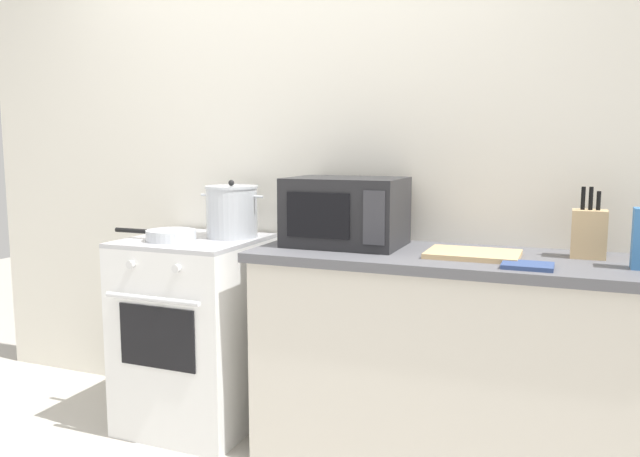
# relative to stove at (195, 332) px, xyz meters

# --- Properties ---
(back_wall) EXTENTS (4.40, 0.10, 2.50)m
(back_wall) POSITION_rel_stove_xyz_m (0.65, 0.37, 0.79)
(back_wall) COLOR silver
(back_wall) RESTS_ON ground_plane
(lower_cabinet_right) EXTENTS (1.64, 0.56, 0.88)m
(lower_cabinet_right) POSITION_rel_stove_xyz_m (1.25, 0.02, -0.02)
(lower_cabinet_right) COLOR beige
(lower_cabinet_right) RESTS_ON ground_plane
(countertop_right) EXTENTS (1.70, 0.60, 0.04)m
(countertop_right) POSITION_rel_stove_xyz_m (1.25, 0.02, 0.44)
(countertop_right) COLOR #59595E
(countertop_right) RESTS_ON lower_cabinet_right
(stove) EXTENTS (0.60, 0.64, 0.92)m
(stove) POSITION_rel_stove_xyz_m (0.00, 0.00, 0.00)
(stove) COLOR white
(stove) RESTS_ON ground_plane
(stock_pot) EXTENTS (0.33, 0.25, 0.28)m
(stock_pot) POSITION_rel_stove_xyz_m (0.16, 0.10, 0.58)
(stock_pot) COLOR silver
(stock_pot) RESTS_ON stove
(frying_pan) EXTENTS (0.43, 0.23, 0.05)m
(frying_pan) POSITION_rel_stove_xyz_m (-0.06, -0.10, 0.48)
(frying_pan) COLOR silver
(frying_pan) RESTS_ON stove
(microwave) EXTENTS (0.50, 0.37, 0.30)m
(microwave) POSITION_rel_stove_xyz_m (0.75, 0.08, 0.61)
(microwave) COLOR #232326
(microwave) RESTS_ON countertop_right
(cutting_board) EXTENTS (0.36, 0.26, 0.02)m
(cutting_board) POSITION_rel_stove_xyz_m (1.31, 0.00, 0.47)
(cutting_board) COLOR tan
(cutting_board) RESTS_ON countertop_right
(knife_block) EXTENTS (0.13, 0.10, 0.28)m
(knife_block) POSITION_rel_stove_xyz_m (1.74, 0.14, 0.56)
(knife_block) COLOR tan
(knife_block) RESTS_ON countertop_right
(oven_mitt) EXTENTS (0.18, 0.14, 0.02)m
(oven_mitt) POSITION_rel_stove_xyz_m (1.53, -0.16, 0.47)
(oven_mitt) COLOR #33477A
(oven_mitt) RESTS_ON countertop_right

